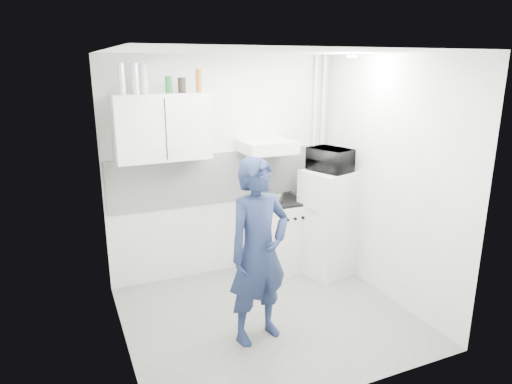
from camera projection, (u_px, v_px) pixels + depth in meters
name	position (u px, v px, depth m)	size (l,w,h in m)	color
floor	(268.00, 316.00, 4.68)	(2.80, 2.80, 0.00)	#67695C
ceiling	(270.00, 52.00, 3.97)	(2.80, 2.80, 0.00)	white
wall_back	(224.00, 168.00, 5.42)	(2.80, 2.80, 0.00)	white
wall_left	(117.00, 214.00, 3.78)	(2.60, 2.60, 0.00)	white
wall_right	(387.00, 180.00, 4.87)	(2.60, 2.60, 0.00)	white
person	(259.00, 252.00, 4.11)	(0.63, 0.41, 1.73)	#1B2646
stove	(281.00, 235.00, 5.69)	(0.54, 0.54, 0.86)	silver
fridge	(328.00, 223.00, 5.51)	(0.53, 0.53, 1.29)	white
stove_top	(281.00, 201.00, 5.57)	(0.52, 0.52, 0.03)	black
saucepan	(275.00, 196.00, 5.53)	(0.19, 0.19, 0.11)	silver
microwave	(330.00, 160.00, 5.30)	(0.33, 0.49, 0.27)	black
bottle_a	(122.00, 79.00, 4.55)	(0.07, 0.07, 0.31)	silver
bottle_b	(135.00, 79.00, 4.60)	(0.08, 0.08, 0.31)	silver
bottle_c	(144.00, 79.00, 4.64)	(0.07, 0.07, 0.29)	#B2B7BC
canister_a	(169.00, 85.00, 4.75)	(0.07, 0.07, 0.17)	#144C1E
canister_b	(182.00, 85.00, 4.80)	(0.08, 0.08, 0.16)	black
bottle_e	(199.00, 81.00, 4.86)	(0.06, 0.06, 0.25)	brown
upper_cabinet	(162.00, 127.00, 4.83)	(1.00, 0.35, 0.70)	white
range_hood	(267.00, 146.00, 5.31)	(0.60, 0.50, 0.14)	silver
backsplash	(225.00, 177.00, 5.44)	(2.74, 0.03, 0.60)	white
pipe_a	(321.00, 160.00, 5.86)	(0.05, 0.05, 2.60)	silver
pipe_b	(313.00, 161.00, 5.81)	(0.04, 0.04, 2.60)	silver
ceiling_spot_fixture	(352.00, 56.00, 4.54)	(0.10, 0.10, 0.02)	white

